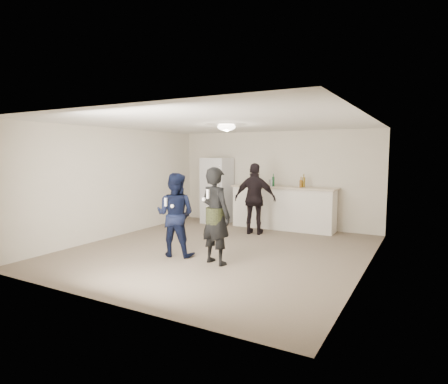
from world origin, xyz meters
The scene contains 21 objects.
floor centered at (0.00, 0.00, 0.00)m, with size 6.00×6.00×0.00m, color #6B5B4C.
ceiling centered at (0.00, 0.00, 2.50)m, with size 6.00×6.00×0.00m, color silver.
wall_back centered at (0.00, 3.00, 1.25)m, with size 6.00×6.00×0.00m, color beige.
wall_front centered at (0.00, -3.00, 1.25)m, with size 6.00×6.00×0.00m, color beige.
wall_left centered at (-2.75, 0.00, 1.25)m, with size 6.00×6.00×0.00m, color beige.
wall_right centered at (2.75, 0.00, 1.25)m, with size 6.00×6.00×0.00m, color beige.
counter centered at (0.35, 2.67, 0.53)m, with size 2.60×0.56×1.05m, color white.
counter_top centered at (0.35, 2.67, 1.07)m, with size 2.68×0.64×0.04m, color #C3B497.
fridge centered at (-1.56, 2.60, 0.90)m, with size 0.70×0.70×1.80m, color silver.
fridge_handle centered at (-1.28, 2.23, 1.30)m, with size 0.02×0.02×0.60m, color silver.
ceiling_dome centered at (0.00, 0.30, 2.45)m, with size 0.36×0.36×0.16m, color white.
shaker centered at (0.02, 2.61, 1.18)m, with size 0.08×0.08×0.17m, color #B2B1B6.
man centered at (-0.53, -0.73, 0.78)m, with size 0.76×0.59×1.56m, color #0D1739.
woman centered at (0.40, -0.81, 0.85)m, with size 0.62×0.40×1.69m, color black.
camo_shorts centered at (0.40, -0.81, 0.85)m, with size 0.34×0.34×0.28m, color #2B3317.
spectator centered at (-0.02, 1.75, 0.85)m, with size 0.99×0.41×1.70m, color black.
remote_man centered at (-0.53, -1.01, 1.05)m, with size 0.04×0.04×0.15m, color white.
nunchuk_man centered at (-0.41, -0.98, 0.98)m, with size 0.07×0.07×0.07m, color white.
remote_woman centered at (0.40, -1.06, 1.25)m, with size 0.04×0.04×0.15m, color white.
nunchuk_woman centered at (0.30, -1.03, 1.15)m, with size 0.07×0.07×0.07m, color white.
bottle_cluster centered at (0.34, 2.66, 1.20)m, with size 1.37×0.34×0.25m.
Camera 1 is at (3.63, -6.32, 1.91)m, focal length 30.00 mm.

